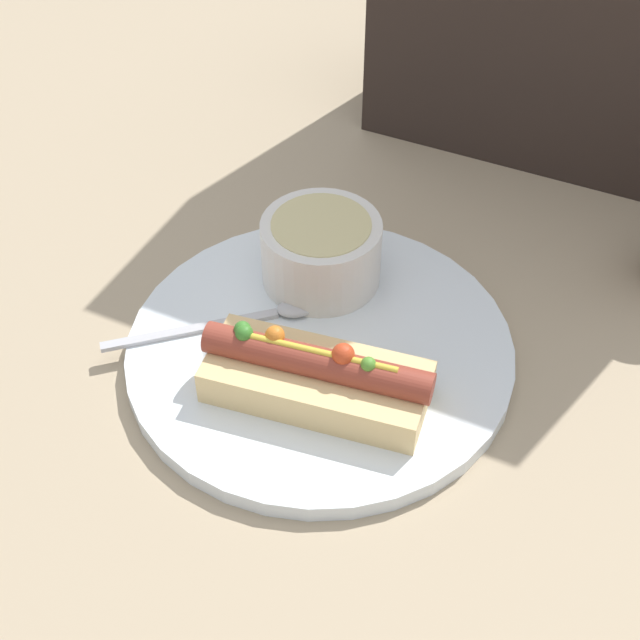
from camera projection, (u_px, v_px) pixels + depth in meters
name	position (u px, v px, depth m)	size (l,w,h in m)	color
ground_plane	(320.00, 356.00, 0.70)	(4.00, 4.00, 0.00)	tan
dinner_plate	(320.00, 350.00, 0.69)	(0.30, 0.30, 0.01)	white
hot_dog	(316.00, 376.00, 0.64)	(0.17, 0.09, 0.05)	#E5C17F
soup_bowl	(321.00, 249.00, 0.72)	(0.10, 0.10, 0.06)	silver
spoon	(253.00, 317.00, 0.70)	(0.14, 0.12, 0.01)	#B7B7BC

